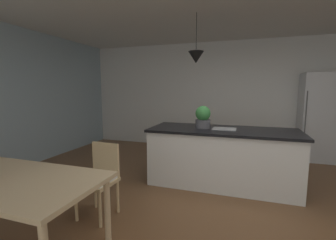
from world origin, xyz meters
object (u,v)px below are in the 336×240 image
at_px(dining_table, 8,185).
at_px(refrigerator, 319,117).
at_px(chair_far_right, 99,177).
at_px(potted_plant_on_island, 203,117).
at_px(kitchen_island, 222,156).

distance_m(dining_table, refrigerator, 5.52).
bearing_deg(chair_far_right, dining_table, -115.65).
height_order(chair_far_right, potted_plant_on_island, potted_plant_on_island).
relative_size(chair_far_right, potted_plant_on_island, 2.41).
relative_size(chair_far_right, refrigerator, 0.47).
bearing_deg(refrigerator, potted_plant_on_island, -137.47).
height_order(dining_table, kitchen_island, kitchen_island).
height_order(chair_far_right, kitchen_island, kitchen_island).
relative_size(dining_table, potted_plant_on_island, 4.83).
xyz_separation_m(kitchen_island, refrigerator, (1.83, 1.98, 0.47)).
height_order(chair_far_right, refrigerator, refrigerator).
distance_m(kitchen_island, potted_plant_on_island, 0.70).
height_order(dining_table, potted_plant_on_island, potted_plant_on_island).
height_order(kitchen_island, potted_plant_on_island, potted_plant_on_island).
relative_size(dining_table, chair_far_right, 2.00).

